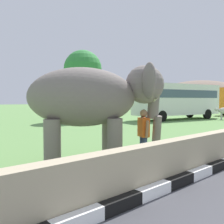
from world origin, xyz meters
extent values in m
cube|color=white|center=(-0.80, 3.57, 0.12)|extent=(0.90, 0.20, 0.24)
cube|color=black|center=(0.10, 3.57, 0.12)|extent=(0.90, 0.20, 0.24)
cube|color=white|center=(1.00, 3.57, 0.12)|extent=(0.90, 0.20, 0.24)
cube|color=black|center=(1.90, 3.57, 0.12)|extent=(0.90, 0.20, 0.24)
cube|color=white|center=(2.80, 3.57, 0.12)|extent=(0.90, 0.20, 0.24)
cube|color=black|center=(3.70, 3.57, 0.12)|extent=(0.90, 0.20, 0.24)
cube|color=tan|center=(2.00, 3.87, 0.50)|extent=(28.00, 0.36, 1.00)
cylinder|color=slate|center=(2.14, 6.30, 0.72)|extent=(0.44, 0.44, 1.44)
cylinder|color=slate|center=(1.69, 5.52, 0.72)|extent=(0.44, 0.44, 1.44)
cylinder|color=slate|center=(0.67, 7.15, 0.72)|extent=(0.44, 0.44, 1.44)
cylinder|color=slate|center=(0.22, 6.37, 0.72)|extent=(0.44, 0.44, 1.44)
ellipsoid|color=slate|center=(1.18, 6.33, 2.03)|extent=(3.48, 2.94, 1.70)
sphere|color=slate|center=(2.80, 5.40, 2.41)|extent=(1.16, 1.16, 1.16)
ellipsoid|color=#D84C8C|center=(3.05, 5.25, 2.56)|extent=(0.63, 0.73, 0.44)
ellipsoid|color=slate|center=(3.06, 6.15, 2.46)|extent=(0.66, 0.90, 1.00)
ellipsoid|color=slate|center=(2.28, 4.80, 2.46)|extent=(0.66, 0.90, 1.00)
cylinder|color=slate|center=(3.05, 5.25, 1.86)|extent=(0.54, 0.60, 0.99)
cylinder|color=slate|center=(3.15, 5.19, 1.06)|extent=(0.41, 0.45, 0.83)
cone|color=beige|center=(3.14, 5.52, 1.96)|extent=(0.40, 0.56, 0.22)
cone|color=beige|center=(2.86, 5.04, 1.96)|extent=(0.40, 0.56, 0.22)
cylinder|color=navy|center=(2.85, 5.53, 0.41)|extent=(0.15, 0.15, 0.82)
cylinder|color=navy|center=(2.76, 5.35, 0.41)|extent=(0.15, 0.15, 0.82)
cube|color=#D85919|center=(2.81, 5.44, 1.11)|extent=(0.39, 0.46, 0.58)
cylinder|color=#9E7251|center=(2.92, 5.68, 1.08)|extent=(0.14, 0.17, 0.53)
cylinder|color=#9E7251|center=(2.70, 5.20, 1.08)|extent=(0.15, 0.19, 0.53)
sphere|color=#9E7251|center=(2.81, 5.44, 1.54)|extent=(0.23, 0.23, 0.23)
cube|color=silver|center=(18.03, 14.38, 2.00)|extent=(9.93, 4.29, 3.00)
cube|color=#3F5160|center=(18.03, 14.38, 2.54)|extent=(9.19, 4.18, 0.76)
cylinder|color=black|center=(21.27, 14.93, 0.50)|extent=(1.04, 0.48, 1.00)
cylinder|color=black|center=(20.83, 12.67, 0.50)|extent=(1.04, 0.48, 1.00)
cylinder|color=black|center=(15.22, 16.10, 0.50)|extent=(1.04, 0.48, 1.00)
cylinder|color=black|center=(14.78, 13.84, 0.50)|extent=(1.04, 0.48, 1.00)
cylinder|color=black|center=(28.36, 14.26, 0.50)|extent=(1.04, 0.53, 1.00)
cylinder|color=beige|center=(20.88, 11.20, 0.33)|extent=(0.12, 0.12, 0.65)
cylinder|color=beige|center=(21.18, 11.39, 0.33)|extent=(0.12, 0.12, 0.65)
ellipsoid|color=beige|center=(20.77, 11.71, 1.00)|extent=(0.43, 0.48, 0.32)
cylinder|color=brown|center=(9.88, 19.13, 1.91)|extent=(0.36, 0.36, 3.82)
sphere|color=#308139|center=(9.88, 19.13, 4.79)|extent=(3.50, 3.50, 3.50)
ellipsoid|color=#796657|center=(55.00, 31.97, 0.00)|extent=(32.25, 25.80, 13.83)
camera|label=1|loc=(-2.72, 0.56, 1.94)|focal=38.44mm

